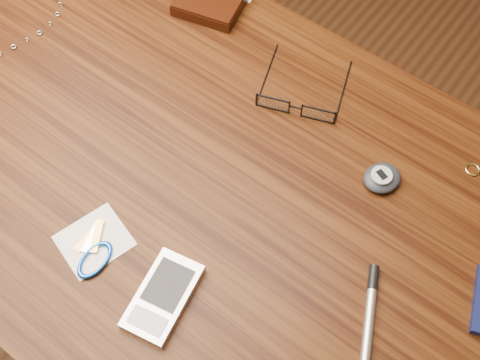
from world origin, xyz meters
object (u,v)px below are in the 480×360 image
(desk, at_px, (196,199))
(pda_phone, at_px, (163,297))
(pedometer, at_px, (382,178))
(notepad_keys, at_px, (94,250))
(wallet_and_card, at_px, (210,2))
(silver_pen, at_px, (370,314))
(eyeglasses, at_px, (297,106))

(desk, distance_m, pda_phone, 0.23)
(pedometer, distance_m, notepad_keys, 0.42)
(wallet_and_card, xyz_separation_m, pda_phone, (0.28, -0.45, -0.00))
(pda_phone, height_order, pedometer, pedometer)
(wallet_and_card, distance_m, pedometer, 0.43)
(silver_pen, bearing_deg, desk, 173.81)
(wallet_and_card, bearing_deg, desk, -56.59)
(wallet_and_card, distance_m, eyeglasses, 0.26)
(pda_phone, xyz_separation_m, pedometer, (0.14, 0.33, 0.00))
(eyeglasses, relative_size, notepad_keys, 1.53)
(desk, bearing_deg, wallet_and_card, 123.41)
(notepad_keys, bearing_deg, eyeglasses, 76.87)
(desk, relative_size, wallet_and_card, 6.40)
(desk, relative_size, notepad_keys, 9.20)
(desk, bearing_deg, pda_phone, -60.69)
(eyeglasses, xyz_separation_m, notepad_keys, (-0.08, -0.36, -0.01))
(wallet_and_card, bearing_deg, eyeglasses, -21.04)
(wallet_and_card, xyz_separation_m, notepad_keys, (0.16, -0.46, -0.01))
(desk, relative_size, silver_pen, 6.78)
(pda_phone, relative_size, silver_pen, 0.87)
(desk, distance_m, silver_pen, 0.35)
(wallet_and_card, bearing_deg, pedometer, -16.74)
(pedometer, xyz_separation_m, silver_pen, (0.09, -0.18, -0.00))
(notepad_keys, distance_m, silver_pen, 0.38)
(wallet_and_card, bearing_deg, silver_pen, -31.29)
(eyeglasses, distance_m, notepad_keys, 0.37)
(wallet_and_card, relative_size, pedometer, 2.22)
(pedometer, relative_size, silver_pen, 0.48)
(eyeglasses, height_order, pda_phone, eyeglasses)
(pedometer, bearing_deg, notepad_keys, -127.57)
(wallet_and_card, height_order, eyeglasses, eyeglasses)
(desk, xyz_separation_m, silver_pen, (0.33, -0.04, 0.11))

